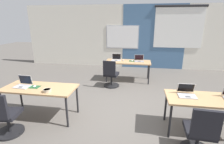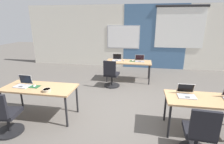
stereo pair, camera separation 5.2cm
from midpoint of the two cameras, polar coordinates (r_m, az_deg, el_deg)
ground_plane at (r=4.38m, az=2.64°, el=-12.33°), size 24.00×24.00×0.00m
back_wall_assembly at (r=8.04m, az=6.66°, el=11.59°), size 10.00×0.27×2.80m
desk_near_left at (r=4.14m, az=-23.25°, el=-5.46°), size 1.60×0.70×0.72m
desk_near_right at (r=3.77m, az=29.38°, el=-8.52°), size 1.60×0.70×0.72m
desk_far_center at (r=6.19m, az=5.12°, el=3.03°), size 1.60×0.70×0.72m
laptop_near_left_end at (r=4.32m, az=-27.72°, el=-3.58°), size 0.34×0.29×0.24m
mousepad_near_left_end at (r=4.17m, az=-24.63°, el=-4.55°), size 0.22×0.19×0.00m
mouse_near_left_end at (r=4.17m, az=-24.66°, el=-4.30°), size 0.07×0.11×0.03m
chair_near_left_end at (r=3.90m, az=-32.40°, el=-12.81°), size 0.52×0.57×0.92m
laptop_near_right_inner at (r=3.67m, az=23.23°, el=-6.46°), size 0.33×0.32×0.22m
chair_near_right_inner at (r=3.22m, az=26.72°, el=-18.28°), size 0.52×0.55×0.92m
laptop_far_left at (r=6.29m, az=1.20°, el=4.35°), size 0.34×0.28×0.24m
mouse_far_left at (r=6.25m, az=3.47°, el=3.91°), size 0.08×0.11×0.03m
chair_far_left at (r=5.63m, az=-0.65°, el=-1.33°), size 0.52×0.56×0.92m
laptop_far_right at (r=6.22m, az=8.76°, el=3.98°), size 0.35×0.33×0.23m
mousepad_far_right at (r=6.23m, az=6.47°, el=3.66°), size 0.22×0.19×0.00m
mouse_far_right at (r=6.23m, az=6.48°, el=3.83°), size 0.06×0.10×0.03m
snack_bowl at (r=3.79m, az=-21.17°, el=-5.68°), size 0.18×0.18×0.06m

